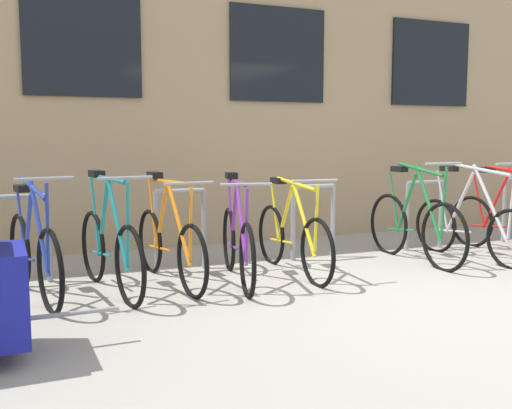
% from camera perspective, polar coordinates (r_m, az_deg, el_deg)
% --- Properties ---
extents(ground_plane, '(42.00, 42.00, 0.00)m').
position_cam_1_polar(ground_plane, '(5.11, 17.23, -8.93)').
color(ground_plane, '#9E998E').
extents(storefront_building, '(28.00, 7.16, 5.44)m').
position_cam_1_polar(storefront_building, '(11.09, -5.78, 13.64)').
color(storefront_building, tan).
rests_on(storefront_building, ground).
extents(bike_rack, '(6.54, 0.05, 0.83)m').
position_cam_1_polar(bike_rack, '(6.48, 5.57, -0.95)').
color(bike_rack, gray).
rests_on(bike_rack, ground).
extents(bicycle_teal, '(0.44, 1.67, 1.06)m').
position_cam_1_polar(bicycle_teal, '(5.24, -14.01, -4.17)').
color(bicycle_teal, black).
rests_on(bicycle_teal, ground).
extents(bicycle_purple, '(0.50, 1.68, 1.02)m').
position_cam_1_polar(bicycle_purple, '(5.46, -1.83, -3.69)').
color(bicycle_purple, black).
rests_on(bicycle_purple, ground).
extents(bicycle_red, '(0.44, 1.63, 1.06)m').
position_cam_1_polar(bicycle_red, '(7.44, 23.10, -1.50)').
color(bicycle_red, black).
rests_on(bicycle_red, ground).
extents(bicycle_blue, '(0.50, 1.64, 1.06)m').
position_cam_1_polar(bicycle_blue, '(5.23, -20.77, -4.50)').
color(bicycle_blue, black).
rests_on(bicycle_blue, ground).
extents(bicycle_green, '(0.44, 1.68, 1.11)m').
position_cam_1_polar(bicycle_green, '(6.57, 15.11, -1.97)').
color(bicycle_green, black).
rests_on(bicycle_green, ground).
extents(bicycle_silver, '(0.44, 1.70, 1.11)m').
position_cam_1_polar(bicycle_silver, '(6.87, 20.13, -1.94)').
color(bicycle_silver, black).
rests_on(bicycle_silver, ground).
extents(bicycle_yellow, '(0.44, 1.70, 0.98)m').
position_cam_1_polar(bicycle_yellow, '(5.79, 3.53, -3.18)').
color(bicycle_yellow, black).
rests_on(bicycle_yellow, ground).
extents(bicycle_orange, '(0.44, 1.73, 1.03)m').
position_cam_1_polar(bicycle_orange, '(5.47, -8.43, -3.74)').
color(bicycle_orange, black).
rests_on(bicycle_orange, ground).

